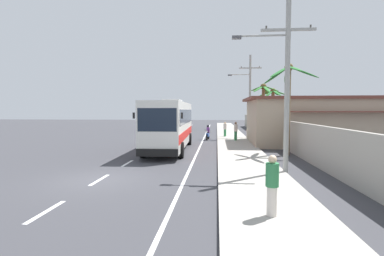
{
  "coord_description": "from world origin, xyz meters",
  "views": [
    {
      "loc": [
        5.12,
        -12.17,
        3.06
      ],
      "look_at": [
        3.23,
        9.93,
        1.7
      ],
      "focal_mm": 27.11,
      "sensor_mm": 36.0,
      "label": 1
    }
  ],
  "objects": [
    {
      "name": "ground_plane",
      "position": [
        0.0,
        0.0,
        0.0
      ],
      "size": [
        160.0,
        160.0,
        0.0
      ],
      "primitive_type": "plane",
      "color": "#3A3A3F"
    },
    {
      "name": "sidewalk_kerb",
      "position": [
        6.8,
        10.0,
        0.07
      ],
      "size": [
        3.2,
        90.0,
        0.14
      ],
      "primitive_type": "cube",
      "color": "#A8A399",
      "rests_on": "ground"
    },
    {
      "name": "lane_markings",
      "position": [
        2.35,
        14.63,
        0.0
      ],
      "size": [
        3.88,
        71.0,
        0.01
      ],
      "color": "white",
      "rests_on": "ground"
    },
    {
      "name": "boundary_wall",
      "position": [
        10.6,
        14.0,
        1.13
      ],
      "size": [
        0.24,
        60.0,
        2.25
      ],
      "primitive_type": "cube",
      "color": "#9E998E",
      "rests_on": "ground"
    },
    {
      "name": "coach_bus_foreground",
      "position": [
        1.56,
        9.96,
        2.04
      ],
      "size": [
        3.06,
        11.32,
        3.92
      ],
      "color": "silver",
      "rests_on": "ground"
    },
    {
      "name": "coach_bus_far_lane",
      "position": [
        -1.53,
        32.28,
        1.91
      ],
      "size": [
        3.47,
        11.99,
        3.67
      ],
      "color": "#2366A8",
      "rests_on": "ground"
    },
    {
      "name": "motorcycle_beside_bus",
      "position": [
        4.21,
        17.87,
        0.63
      ],
      "size": [
        0.56,
        1.96,
        1.54
      ],
      "color": "black",
      "rests_on": "ground"
    },
    {
      "name": "pedestrian_near_kerb",
      "position": [
        6.06,
        20.4,
        0.98
      ],
      "size": [
        0.36,
        0.36,
        1.62
      ],
      "rotation": [
        0.0,
        0.0,
        1.14
      ],
      "color": "#2D7A47",
      "rests_on": "sidewalk_kerb"
    },
    {
      "name": "pedestrian_midwalk",
      "position": [
        6.96,
        16.14,
        1.08
      ],
      "size": [
        0.36,
        0.36,
        1.79
      ],
      "rotation": [
        0.0,
        0.0,
        1.43
      ],
      "color": "#2D7A47",
      "rests_on": "sidewalk_kerb"
    },
    {
      "name": "pedestrian_far_walk",
      "position": [
        6.65,
        -4.17,
        1.03
      ],
      "size": [
        0.36,
        0.36,
        1.7
      ],
      "rotation": [
        0.0,
        0.0,
        3.64
      ],
      "color": "beige",
      "rests_on": "sidewalk_kerb"
    },
    {
      "name": "utility_pole_nearest",
      "position": [
        8.31,
        1.86,
        4.55
      ],
      "size": [
        3.85,
        0.24,
        8.48
      ],
      "color": "#9E9E99",
      "rests_on": "ground"
    },
    {
      "name": "utility_pole_mid",
      "position": [
        8.66,
        20.2,
        4.87
      ],
      "size": [
        3.64,
        0.24,
        9.08
      ],
      "color": "#9E9E99",
      "rests_on": "ground"
    },
    {
      "name": "palm_nearest",
      "position": [
        9.88,
        7.83,
        4.28
      ],
      "size": [
        3.53,
        3.86,
        6.21
      ],
      "color": "brown",
      "rests_on": "ground"
    },
    {
      "name": "palm_second",
      "position": [
        9.49,
        15.63,
        4.0
      ],
      "size": [
        2.64,
        2.75,
        5.57
      ],
      "color": "brown",
      "rests_on": "ground"
    },
    {
      "name": "palm_third",
      "position": [
        10.98,
        18.76,
        3.68
      ],
      "size": [
        3.08,
        3.14,
        5.36
      ],
      "color": "brown",
      "rests_on": "ground"
    },
    {
      "name": "roadside_building",
      "position": [
        15.62,
        14.5,
        2.1
      ],
      "size": [
        15.69,
        8.37,
        4.17
      ],
      "color": "tan",
      "rests_on": "ground"
    }
  ]
}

